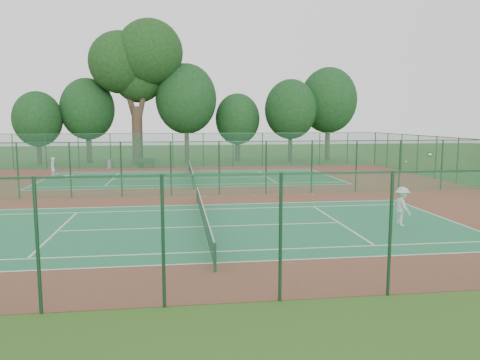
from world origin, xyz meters
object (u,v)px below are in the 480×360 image
object	(u,v)px
big_tree	(137,62)
player_near	(402,206)
player_far	(53,168)
trash_bin	(109,164)
bench	(146,163)
kit_bag	(69,177)

from	to	relation	value
big_tree	player_near	bearing A→B (deg)	-66.58
player_far	trash_bin	xyz separation A→B (m)	(3.57, 7.12, -0.43)
player_near	big_tree	world-z (taller)	big_tree
big_tree	bench	bearing A→B (deg)	-78.79
trash_bin	bench	distance (m)	3.62
trash_bin	kit_bag	bearing A→B (deg)	-106.01
trash_bin	bench	size ratio (longest dim) A/B	0.56
player_near	big_tree	bearing A→B (deg)	17.87
player_near	trash_bin	xyz separation A→B (m)	(-16.84, 27.61, -0.46)
player_far	big_tree	bearing A→B (deg)	140.68
player_far	big_tree	world-z (taller)	big_tree
player_near	bench	xyz separation A→B (m)	(-13.23, 27.53, -0.40)
bench	big_tree	xyz separation A→B (m)	(-1.10, 5.56, 10.52)
bench	trash_bin	bearing A→B (deg)	179.89
player_near	kit_bag	bearing A→B (deg)	38.10
trash_bin	player_far	bearing A→B (deg)	-116.61
player_far	kit_bag	world-z (taller)	player_far
kit_bag	big_tree	distance (m)	17.70
trash_bin	big_tree	xyz separation A→B (m)	(2.52, 5.48, 10.58)
bench	kit_bag	xyz separation A→B (m)	(-5.81, -7.57, -0.38)
player_near	bench	size ratio (longest dim) A/B	1.12
bench	kit_bag	world-z (taller)	bench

